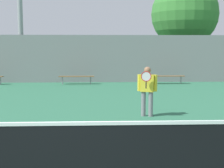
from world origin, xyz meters
TOP-DOWN VIEW (x-y plane):
  - tennis_net at (0.00, 0.00)m, footprint 10.39×0.09m
  - tennis_player at (2.08, 5.19)m, footprint 0.59×0.48m
  - bench_courtside_far at (4.81, 14.48)m, footprint 2.02×0.40m
  - bench_by_gate at (-0.76, 14.48)m, footprint 2.12×0.40m
  - light_pole_far_right at (-4.35, 15.87)m, footprint 0.90×0.60m
  - back_fence at (0.00, 15.63)m, footprint 26.33×0.06m
  - tree_green_tall at (6.98, 19.00)m, footprint 4.95×4.95m

SIDE VIEW (x-z plane):
  - bench_courtside_far at x=4.81m, z-range 0.21..0.70m
  - bench_by_gate at x=-0.76m, z-range 0.21..0.70m
  - tennis_net at x=0.00m, z-range 0.01..1.06m
  - tennis_player at x=2.08m, z-range 0.11..1.65m
  - back_fence at x=0.00m, z-range 0.00..3.01m
  - tree_green_tall at x=6.98m, z-range 1.10..8.31m
  - light_pole_far_right at x=-4.35m, z-range 0.51..9.02m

